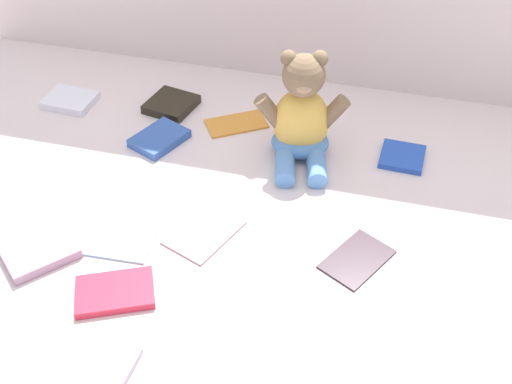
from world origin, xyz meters
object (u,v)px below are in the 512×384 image
(book_case_1, at_px, (236,123))
(book_case_12, at_px, (115,243))
(book_case_0, at_px, (115,292))
(book_case_5, at_px, (204,232))
(teddy_bear, at_px, (301,119))
(book_case_9, at_px, (357,258))
(book_case_4, at_px, (159,138))
(book_case_6, at_px, (171,104))
(book_case_11, at_px, (103,376))
(book_case_3, at_px, (70,100))
(book_case_10, at_px, (40,252))
(book_case_2, at_px, (402,157))

(book_case_1, relative_size, book_case_12, 0.98)
(book_case_0, distance_m, book_case_5, 0.20)
(teddy_bear, relative_size, book_case_9, 1.85)
(book_case_4, height_order, book_case_6, book_case_6)
(teddy_bear, height_order, book_case_1, teddy_bear)
(book_case_1, bearing_deg, book_case_11, -34.09)
(book_case_12, bearing_deg, book_case_6, 3.94)
(book_case_3, bearing_deg, book_case_10, -156.58)
(book_case_6, distance_m, book_case_10, 0.49)
(book_case_5, relative_size, book_case_9, 1.07)
(book_case_6, xyz_separation_m, book_case_12, (0.05, -0.43, -0.01))
(book_case_9, bearing_deg, book_case_3, 3.86)
(book_case_3, relative_size, book_case_6, 1.09)
(book_case_2, xyz_separation_m, book_case_3, (-0.75, 0.02, 0.00))
(book_case_12, bearing_deg, book_case_1, -17.72)
(book_case_4, xyz_separation_m, book_case_12, (0.03, -0.31, -0.00))
(book_case_11, height_order, book_case_12, book_case_11)
(teddy_bear, xyz_separation_m, book_case_5, (-0.12, -0.27, -0.08))
(book_case_2, xyz_separation_m, book_case_10, (-0.58, -0.43, 0.00))
(book_case_1, bearing_deg, book_case_0, -39.56)
(book_case_10, bearing_deg, book_case_1, 105.70)
(book_case_0, distance_m, book_case_11, 0.16)
(book_case_1, distance_m, book_case_11, 0.66)
(teddy_bear, xyz_separation_m, book_case_9, (0.16, -0.27, -0.08))
(book_case_6, bearing_deg, book_case_2, 5.39)
(book_case_0, distance_m, book_case_6, 0.55)
(book_case_2, relative_size, book_case_4, 0.81)
(book_case_4, bearing_deg, book_case_6, -57.36)
(book_case_3, bearing_deg, book_case_6, -77.27)
(book_case_4, distance_m, book_case_12, 0.31)
(book_case_1, relative_size, book_case_4, 1.16)
(book_case_1, distance_m, book_case_3, 0.39)
(teddy_bear, distance_m, book_case_6, 0.34)
(book_case_1, height_order, book_case_11, book_case_11)
(book_case_1, distance_m, book_case_4, 0.17)
(book_case_2, bearing_deg, book_case_11, 61.56)
(teddy_bear, xyz_separation_m, book_case_11, (-0.17, -0.60, -0.08))
(book_case_1, height_order, book_case_4, book_case_4)
(book_case_3, xyz_separation_m, book_case_4, (0.25, -0.09, 0.00))
(book_case_2, relative_size, book_case_9, 0.72)
(book_case_10, bearing_deg, book_case_6, 124.09)
(book_case_11, bearing_deg, book_case_4, -73.24)
(book_case_0, xyz_separation_m, book_case_3, (-0.33, 0.50, 0.00))
(book_case_0, xyz_separation_m, book_case_11, (0.05, -0.15, -0.00))
(book_case_5, height_order, book_case_10, book_case_10)
(teddy_bear, distance_m, book_case_11, 0.62)
(book_case_2, distance_m, book_case_12, 0.60)
(teddy_bear, distance_m, book_case_12, 0.44)
(book_case_0, relative_size, book_case_1, 0.97)
(book_case_10, distance_m, book_case_11, 0.29)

